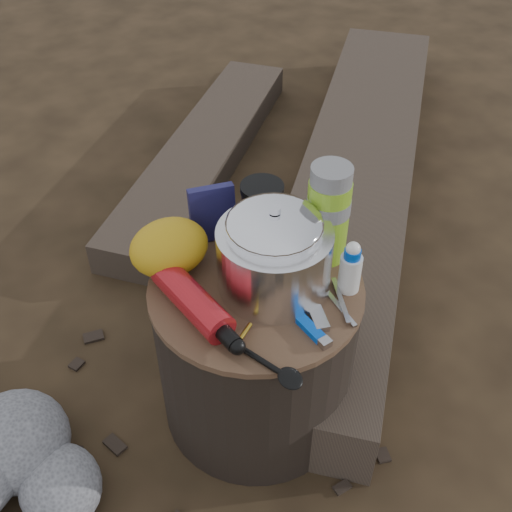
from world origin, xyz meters
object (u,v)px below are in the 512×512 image
camping_pot (274,249)px  fuel_bottle (193,301)px  travel_mug (262,212)px  thermos (328,214)px  log_main (357,178)px  stump (256,350)px

camping_pot → fuel_bottle: bearing=178.5°
fuel_bottle → travel_mug: 0.27m
fuel_bottle → thermos: size_ratio=1.19×
log_main → fuel_bottle: bearing=-102.6°
thermos → travel_mug: bearing=125.1°
fuel_bottle → travel_mug: (0.23, 0.13, 0.03)m
log_main → thermos: thermos is taller
stump → thermos: size_ratio=1.99×
log_main → camping_pot: camping_pot is taller
log_main → camping_pot: size_ratio=11.40×
stump → travel_mug: size_ratio=3.30×
travel_mug → log_main: bearing=34.9°
stump → travel_mug: travel_mug is taller
camping_pot → travel_mug: camping_pot is taller
camping_pot → fuel_bottle: (-0.17, 0.00, -0.06)m
stump → log_main: size_ratio=0.21×
travel_mug → thermos: bearing=-54.9°
thermos → stump: bearing=-175.4°
stump → camping_pot: bearing=-9.7°
stump → camping_pot: size_ratio=2.39×
camping_pot → travel_mug: (0.05, 0.14, -0.02)m
stump → camping_pot: (0.04, -0.01, 0.29)m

